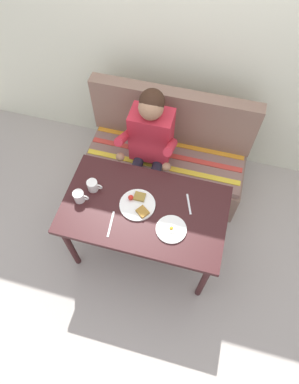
{
  "coord_description": "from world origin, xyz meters",
  "views": [
    {
      "loc": [
        0.33,
        -1.08,
        2.83
      ],
      "look_at": [
        0.0,
        0.15,
        0.72
      ],
      "focal_mm": 30.72,
      "sensor_mm": 36.0,
      "label": 1
    }
  ],
  "objects_px": {
    "plate_breakfast": "(138,205)",
    "plate_eggs": "(171,229)",
    "table": "(144,214)",
    "fork": "(189,204)",
    "person": "(149,143)",
    "coffee_mug": "(79,196)",
    "coffee_mug_second": "(93,185)",
    "knife": "(111,224)",
    "couch": "(166,160)"
  },
  "relations": [
    {
      "from": "table",
      "to": "coffee_mug_second",
      "type": "bearing_deg",
      "value": 171.07
    },
    {
      "from": "couch",
      "to": "plate_eggs",
      "type": "height_order",
      "value": "couch"
    },
    {
      "from": "table",
      "to": "fork",
      "type": "relative_size",
      "value": 7.06
    },
    {
      "from": "couch",
      "to": "table",
      "type": "bearing_deg",
      "value": -90.0
    },
    {
      "from": "plate_eggs",
      "to": "knife",
      "type": "height_order",
      "value": "plate_eggs"
    },
    {
      "from": "plate_breakfast",
      "to": "knife",
      "type": "height_order",
      "value": "plate_breakfast"
    },
    {
      "from": "plate_breakfast",
      "to": "knife",
      "type": "relative_size",
      "value": 1.31
    },
    {
      "from": "plate_breakfast",
      "to": "fork",
      "type": "distance_m",
      "value": 0.37
    },
    {
      "from": "coffee_mug",
      "to": "person",
      "type": "bearing_deg",
      "value": 60.97
    },
    {
      "from": "table",
      "to": "fork",
      "type": "height_order",
      "value": "fork"
    },
    {
      "from": "couch",
      "to": "knife",
      "type": "distance_m",
      "value": 1.05
    },
    {
      "from": "coffee_mug_second",
      "to": "fork",
      "type": "height_order",
      "value": "coffee_mug_second"
    },
    {
      "from": "plate_eggs",
      "to": "coffee_mug",
      "type": "height_order",
      "value": "coffee_mug"
    },
    {
      "from": "coffee_mug_second",
      "to": "knife",
      "type": "height_order",
      "value": "coffee_mug_second"
    },
    {
      "from": "plate_eggs",
      "to": "fork",
      "type": "distance_m",
      "value": 0.25
    },
    {
      "from": "couch",
      "to": "knife",
      "type": "height_order",
      "value": "couch"
    },
    {
      "from": "plate_breakfast",
      "to": "coffee_mug_second",
      "type": "distance_m",
      "value": 0.37
    },
    {
      "from": "coffee_mug",
      "to": "coffee_mug_second",
      "type": "height_order",
      "value": "coffee_mug"
    },
    {
      "from": "couch",
      "to": "coffee_mug",
      "type": "xyz_separation_m",
      "value": [
        -0.47,
        -0.81,
        0.45
      ]
    },
    {
      "from": "person",
      "to": "plate_breakfast",
      "type": "height_order",
      "value": "person"
    },
    {
      "from": "plate_breakfast",
      "to": "coffee_mug",
      "type": "height_order",
      "value": "coffee_mug"
    },
    {
      "from": "person",
      "to": "table",
      "type": "bearing_deg",
      "value": -78.59
    },
    {
      "from": "couch",
      "to": "person",
      "type": "relative_size",
      "value": 1.19
    },
    {
      "from": "coffee_mug_second",
      "to": "couch",
      "type": "bearing_deg",
      "value": 59.6
    },
    {
      "from": "plate_eggs",
      "to": "knife",
      "type": "relative_size",
      "value": 1.08
    },
    {
      "from": "table",
      "to": "coffee_mug",
      "type": "relative_size",
      "value": 10.17
    },
    {
      "from": "person",
      "to": "knife",
      "type": "height_order",
      "value": "person"
    },
    {
      "from": "coffee_mug",
      "to": "plate_breakfast",
      "type": "bearing_deg",
      "value": 8.19
    },
    {
      "from": "table",
      "to": "coffee_mug_second",
      "type": "xyz_separation_m",
      "value": [
        -0.41,
        0.06,
        0.13
      ]
    },
    {
      "from": "person",
      "to": "fork",
      "type": "relative_size",
      "value": 7.13
    },
    {
      "from": "plate_breakfast",
      "to": "plate_eggs",
      "type": "height_order",
      "value": "plate_breakfast"
    },
    {
      "from": "couch",
      "to": "coffee_mug_second",
      "type": "xyz_separation_m",
      "value": [
        -0.41,
        -0.7,
        0.45
      ]
    },
    {
      "from": "plate_breakfast",
      "to": "knife",
      "type": "bearing_deg",
      "value": -126.55
    },
    {
      "from": "knife",
      "to": "plate_breakfast",
      "type": "bearing_deg",
      "value": 47.57
    },
    {
      "from": "person",
      "to": "fork",
      "type": "height_order",
      "value": "person"
    },
    {
      "from": "coffee_mug",
      "to": "fork",
      "type": "distance_m",
      "value": 0.8
    },
    {
      "from": "person",
      "to": "couch",
      "type": "bearing_deg",
      "value": 55.76
    },
    {
      "from": "coffee_mug",
      "to": "coffee_mug_second",
      "type": "xyz_separation_m",
      "value": [
        0.06,
        0.11,
        -0.0
      ]
    },
    {
      "from": "table",
      "to": "plate_eggs",
      "type": "height_order",
      "value": "plate_eggs"
    },
    {
      "from": "coffee_mug_second",
      "to": "knife",
      "type": "distance_m",
      "value": 0.33
    },
    {
      "from": "plate_eggs",
      "to": "coffee_mug_second",
      "type": "height_order",
      "value": "coffee_mug_second"
    },
    {
      "from": "couch",
      "to": "knife",
      "type": "xyz_separation_m",
      "value": [
        -0.19,
        -0.95,
        0.4
      ]
    },
    {
      "from": "coffee_mug",
      "to": "fork",
      "type": "xyz_separation_m",
      "value": [
        0.78,
        0.17,
        -0.04
      ]
    },
    {
      "from": "plate_eggs",
      "to": "fork",
      "type": "xyz_separation_m",
      "value": [
        0.08,
        0.23,
        -0.01
      ]
    },
    {
      "from": "plate_eggs",
      "to": "couch",
      "type": "bearing_deg",
      "value": 104.46
    },
    {
      "from": "person",
      "to": "plate_eggs",
      "type": "distance_m",
      "value": 0.78
    },
    {
      "from": "fork",
      "to": "table",
      "type": "bearing_deg",
      "value": -178.91
    },
    {
      "from": "fork",
      "to": "coffee_mug",
      "type": "bearing_deg",
      "value": 172.16
    },
    {
      "from": "plate_eggs",
      "to": "knife",
      "type": "bearing_deg",
      "value": -170.88
    },
    {
      "from": "table",
      "to": "person",
      "type": "distance_m",
      "value": 0.61
    }
  ]
}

